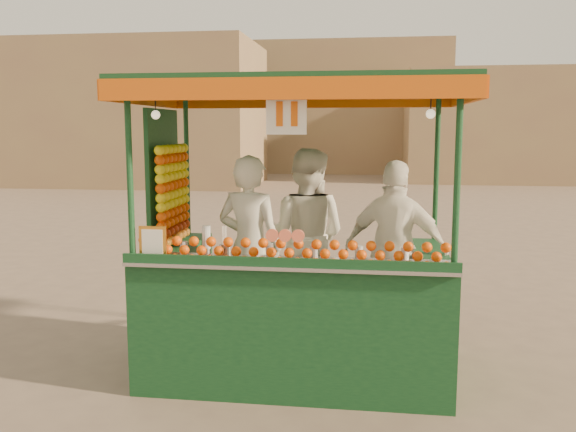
# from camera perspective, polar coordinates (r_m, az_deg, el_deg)

# --- Properties ---
(ground) EXTENTS (90.00, 90.00, 0.00)m
(ground) POSITION_cam_1_polar(r_m,az_deg,el_deg) (6.46, -1.54, -13.58)
(ground) COLOR brown
(ground) RESTS_ON ground
(building_left) EXTENTS (10.00, 6.00, 6.00)m
(building_left) POSITION_cam_1_polar(r_m,az_deg,el_deg) (27.79, -13.39, 9.14)
(building_left) COLOR #8E7851
(building_left) RESTS_ON ground
(building_right) EXTENTS (9.00, 6.00, 5.00)m
(building_right) POSITION_cam_1_polar(r_m,az_deg,el_deg) (30.52, 19.40, 7.85)
(building_right) COLOR #8E7851
(building_right) RESTS_ON ground
(building_center) EXTENTS (14.00, 7.00, 7.00)m
(building_center) POSITION_cam_1_polar(r_m,az_deg,el_deg) (36.07, 3.14, 9.85)
(building_center) COLOR #8E7851
(building_center) RESTS_ON ground
(juice_cart) EXTENTS (3.12, 2.02, 2.83)m
(juice_cart) POSITION_cam_1_polar(r_m,az_deg,el_deg) (5.97, 0.10, -6.14)
(juice_cart) COLOR #0E351C
(juice_cart) RESTS_ON ground
(vendor_left) EXTENTS (0.74, 0.57, 1.81)m
(vendor_left) POSITION_cam_1_polar(r_m,az_deg,el_deg) (6.06, -3.57, -2.88)
(vendor_left) COLOR silver
(vendor_left) RESTS_ON ground
(vendor_middle) EXTENTS (1.02, 0.86, 1.86)m
(vendor_middle) POSITION_cam_1_polar(r_m,az_deg,el_deg) (6.52, 1.66, -1.88)
(vendor_middle) COLOR white
(vendor_middle) RESTS_ON ground
(vendor_right) EXTENTS (1.11, 0.70, 1.76)m
(vendor_right) POSITION_cam_1_polar(r_m,az_deg,el_deg) (6.10, 9.95, -3.15)
(vendor_right) COLOR white
(vendor_right) RESTS_ON ground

